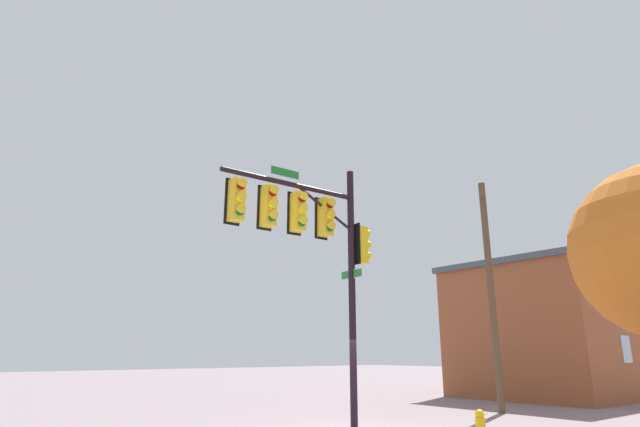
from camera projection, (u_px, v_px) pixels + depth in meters
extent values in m
cylinder|color=black|center=(352.00, 295.00, 14.31)|extent=(0.20, 0.20, 7.47)
cylinder|color=black|center=(291.00, 185.00, 13.88)|extent=(4.24, 0.29, 0.14)
cylinder|color=black|center=(325.00, 209.00, 14.41)|extent=(1.95, 0.15, 1.07)
cube|color=gold|center=(325.00, 217.00, 14.35)|extent=(0.32, 0.36, 1.10)
cube|color=black|center=(321.00, 219.00, 14.50)|extent=(0.44, 0.04, 1.22)
sphere|color=maroon|center=(330.00, 204.00, 14.29)|extent=(0.22, 0.22, 0.22)
cylinder|color=gold|center=(331.00, 202.00, 14.26)|extent=(0.23, 0.14, 0.23)
sphere|color=#FFFC14|center=(330.00, 216.00, 14.20)|extent=(0.22, 0.22, 0.22)
cylinder|color=gold|center=(331.00, 214.00, 14.17)|extent=(0.23, 0.14, 0.23)
sphere|color=#0B621E|center=(330.00, 227.00, 14.11)|extent=(0.22, 0.22, 0.22)
cylinder|color=gold|center=(331.00, 225.00, 14.07)|extent=(0.23, 0.14, 0.23)
cube|color=yellow|center=(298.00, 212.00, 13.81)|extent=(0.34, 0.38, 1.10)
cube|color=black|center=(294.00, 214.00, 13.97)|extent=(0.44, 0.07, 1.22)
sphere|color=maroon|center=(302.00, 198.00, 13.74)|extent=(0.22, 0.22, 0.22)
cylinder|color=yellow|center=(303.00, 196.00, 13.71)|extent=(0.24, 0.15, 0.23)
sphere|color=#FFFC14|center=(302.00, 210.00, 13.65)|extent=(0.22, 0.22, 0.22)
cylinder|color=yellow|center=(303.00, 208.00, 13.62)|extent=(0.24, 0.15, 0.23)
sphere|color=#0B621E|center=(302.00, 222.00, 13.56)|extent=(0.22, 0.22, 0.22)
cylinder|color=yellow|center=(303.00, 220.00, 13.53)|extent=(0.24, 0.15, 0.23)
cube|color=yellow|center=(268.00, 206.00, 13.27)|extent=(0.33, 0.37, 1.10)
cube|color=black|center=(264.00, 208.00, 13.43)|extent=(0.44, 0.05, 1.22)
sphere|color=maroon|center=(273.00, 192.00, 13.21)|extent=(0.22, 0.22, 0.22)
cylinder|color=yellow|center=(274.00, 190.00, 13.18)|extent=(0.23, 0.14, 0.23)
sphere|color=#FFFC14|center=(272.00, 205.00, 13.12)|extent=(0.22, 0.22, 0.22)
cylinder|color=yellow|center=(274.00, 202.00, 13.09)|extent=(0.23, 0.14, 0.23)
sphere|color=#0B621E|center=(272.00, 217.00, 13.03)|extent=(0.22, 0.22, 0.22)
cylinder|color=yellow|center=(273.00, 215.00, 13.00)|extent=(0.23, 0.14, 0.23)
cube|color=yellow|center=(236.00, 200.00, 12.74)|extent=(0.32, 0.36, 1.10)
cube|color=black|center=(232.00, 202.00, 12.89)|extent=(0.44, 0.04, 1.22)
sphere|color=maroon|center=(241.00, 185.00, 12.68)|extent=(0.22, 0.22, 0.22)
cylinder|color=yellow|center=(242.00, 183.00, 12.65)|extent=(0.23, 0.14, 0.23)
sphere|color=#FFFC14|center=(240.00, 198.00, 12.59)|extent=(0.22, 0.22, 0.22)
cylinder|color=yellow|center=(242.00, 196.00, 12.56)|extent=(0.23, 0.14, 0.23)
sphere|color=#0B621E|center=(240.00, 211.00, 12.50)|extent=(0.22, 0.22, 0.22)
cylinder|color=yellow|center=(241.00, 209.00, 12.46)|extent=(0.23, 0.14, 0.23)
cube|color=yellow|center=(360.00, 245.00, 14.91)|extent=(0.37, 0.33, 1.10)
cube|color=black|center=(355.00, 244.00, 14.80)|extent=(0.06, 0.44, 1.22)
sphere|color=maroon|center=(365.00, 235.00, 15.11)|extent=(0.22, 0.22, 0.22)
cylinder|color=yellow|center=(367.00, 233.00, 15.16)|extent=(0.15, 0.24, 0.23)
sphere|color=#FFFC14|center=(365.00, 246.00, 15.02)|extent=(0.22, 0.22, 0.22)
cylinder|color=yellow|center=(367.00, 244.00, 15.07)|extent=(0.15, 0.24, 0.23)
sphere|color=#0B621E|center=(366.00, 257.00, 14.93)|extent=(0.22, 0.22, 0.22)
cylinder|color=yellow|center=(367.00, 256.00, 14.98)|extent=(0.15, 0.24, 0.23)
cube|color=white|center=(285.00, 173.00, 13.84)|extent=(0.94, 0.05, 0.26)
cube|color=#1E6D2B|center=(285.00, 173.00, 13.84)|extent=(0.90, 0.06, 0.22)
cube|color=white|center=(352.00, 274.00, 14.47)|extent=(0.05, 0.94, 0.26)
cube|color=#1F7634|center=(352.00, 274.00, 14.47)|extent=(0.06, 0.90, 0.22)
cylinder|color=brown|center=(491.00, 291.00, 19.59)|extent=(0.26, 0.26, 8.92)
cube|color=brown|center=(483.00, 197.00, 20.62)|extent=(1.61, 1.01, 0.12)
sphere|color=yellow|center=(480.00, 414.00, 12.07)|extent=(0.22, 0.22, 0.22)
cube|color=brown|center=(548.00, 333.00, 25.93)|extent=(8.20, 7.46, 6.29)
cube|color=#424E55|center=(541.00, 270.00, 26.82)|extent=(8.50, 7.76, 0.30)
cube|color=#A5B7C6|center=(623.00, 300.00, 23.56)|extent=(0.90, 0.04, 1.20)
cube|color=#A5B7C6|center=(627.00, 311.00, 23.60)|extent=(0.90, 0.04, 1.20)
cube|color=#A5B7C6|center=(626.00, 349.00, 22.65)|extent=(0.90, 0.04, 1.20)
cube|color=#A5B7C6|center=(612.00, 305.00, 22.68)|extent=(0.90, 0.04, 1.20)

